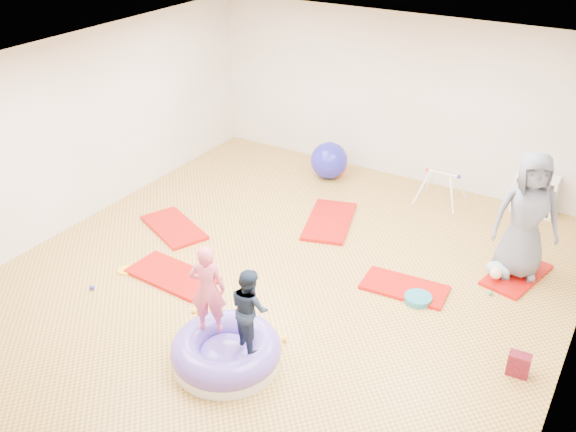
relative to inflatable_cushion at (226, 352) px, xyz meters
The scene contains 19 objects.
room 2.00m from the inflatable_cushion, 101.40° to the left, with size 7.01×8.01×2.81m.
gym_mat_front_left 1.89m from the inflatable_cushion, 148.34° to the left, with size 1.21×0.61×0.05m, color #C3000A.
gym_mat_mid_left 3.14m from the inflatable_cushion, 140.44° to the left, with size 1.17×0.58×0.05m, color #C3000A.
gym_mat_center_back 3.42m from the inflatable_cushion, 98.37° to the left, with size 1.28×0.64×0.05m, color #C3000A.
gym_mat_right 2.60m from the inflatable_cushion, 63.61° to the left, with size 1.09×0.54×0.05m, color #C3000A.
gym_mat_rear_right 4.10m from the inflatable_cushion, 55.36° to the left, with size 1.07×0.53×0.04m, color #C3000A.
inflatable_cushion is the anchor object (origin of this frame).
child_pink 0.79m from the inflatable_cushion, 161.80° to the left, with size 0.39×0.26×1.07m, color #E85673.
child_navy 0.73m from the inflatable_cushion, 22.04° to the left, with size 0.46×0.36×0.94m, color #19243A.
adult_caregiver 4.16m from the inflatable_cushion, 55.76° to the left, with size 0.84×0.55×1.72m, color slate.
infant 3.81m from the inflatable_cushion, 56.21° to the left, with size 0.34×0.34×0.20m.
ball_pit_balls 0.86m from the inflatable_cushion, 93.43° to the left, with size 4.51×2.60×0.06m.
exercise_ball_blue 4.98m from the inflatable_cushion, 104.79° to the left, with size 0.64×0.64×0.64m, color #211FA8.
exercise_ball_orange 5.08m from the inflatable_cushion, 103.56° to the left, with size 0.38×0.38×0.38m, color red.
infant_play_gym 4.96m from the inflatable_cushion, 81.62° to the left, with size 0.70×0.67×0.54m.
cube_shelf 5.71m from the inflatable_cushion, 68.62° to the left, with size 0.64×0.32×0.64m.
balance_disc 2.58m from the inflatable_cushion, 57.06° to the left, with size 0.35×0.35×0.08m, color teal.
backpack 3.15m from the inflatable_cushion, 27.61° to the left, with size 0.23×0.14×0.27m, color #BB1A33.
yellow_toy 2.37m from the inflatable_cushion, 161.06° to the left, with size 0.22×0.22×0.03m, color yellow.
Camera 1 is at (3.68, -5.83, 4.82)m, focal length 40.00 mm.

